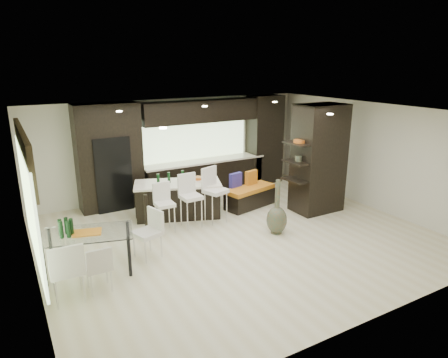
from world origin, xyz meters
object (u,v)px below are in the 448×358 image
kitchen_island (178,200)px  bench (250,197)px  dining_table (89,252)px  stool_right (216,201)px  floor_vase (277,207)px  chair_far (67,273)px  chair_near (98,269)px  stool_left (165,213)px  chair_end (147,236)px  stool_mid (191,206)px

kitchen_island → bench: (1.90, -0.31, -0.16)m
dining_table → stool_right: bearing=32.0°
floor_vase → chair_far: 4.47m
chair_near → kitchen_island: bearing=44.8°
floor_vase → chair_near: size_ratio=1.63×
stool_left → chair_end: bearing=-125.8°
chair_end → dining_table: bearing=73.4°
floor_vase → dining_table: 3.98m
stool_left → chair_end: size_ratio=1.03×
floor_vase → dining_table: size_ratio=0.79×
floor_vase → chair_end: (-2.86, 0.32, -0.18)m
stool_mid → chair_end: (-1.37, -0.95, -0.06)m
chair_near → chair_end: chair_end is taller
dining_table → chair_near: chair_near is taller
floor_vase → stool_mid: bearing=139.7°
bench → dining_table: size_ratio=0.90×
bench → chair_end: (-3.27, -1.40, 0.17)m
chair_end → kitchen_island: bearing=-55.4°
stool_left → dining_table: stool_left is taller
stool_right → dining_table: stool_right is taller
stool_mid → floor_vase: floor_vase is taller
chair_far → stool_left: bearing=38.9°
stool_mid → chair_far: size_ratio=1.05×
stool_right → bench: (1.27, 0.47, -0.26)m
kitchen_island → dining_table: size_ratio=1.32×
stool_right → dining_table: (-3.10, -0.93, -0.15)m
kitchen_island → stool_right: size_ratio=1.94×
kitchen_island → bench: size_ratio=1.47×
chair_end → stool_left: bearing=-54.1°
kitchen_island → stool_right: 1.00m
stool_mid → stool_right: 0.63m
stool_left → dining_table: bearing=-150.5°
kitchen_island → stool_mid: (0.00, -0.76, 0.07)m
stool_left → stool_mid: (0.63, -0.02, 0.05)m
stool_left → chair_far: 2.91m
dining_table → chair_near: size_ratio=2.06×
stool_right → chair_near: size_ratio=1.40×
chair_far → kitchen_island: bearing=42.1°
stool_mid → dining_table: (-2.47, -0.95, -0.12)m
stool_right → dining_table: size_ratio=0.68×
kitchen_island → stool_left: 0.97m
dining_table → bench: bearing=33.0°
bench → stool_mid: bearing=-179.9°
stool_right → chair_near: stool_right is taller
stool_right → dining_table: 3.24m
kitchen_island → dining_table: kitchen_island is taller
stool_right → stool_mid: bearing=159.9°
chair_end → bench: bearing=-83.4°
dining_table → chair_far: size_ratio=1.64×
stool_left → chair_far: size_ratio=0.95×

